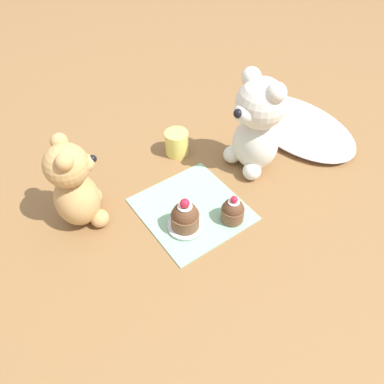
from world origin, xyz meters
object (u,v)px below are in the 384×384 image
at_px(teddy_bear_tan, 75,187).
at_px(cupcake_near_tan_bear, 185,216).
at_px(teddy_bear_cream, 257,124).
at_px(cupcake_near_cream_bear, 233,210).
at_px(juice_glass, 177,143).
at_px(saucer_plate, 185,226).

height_order(teddy_bear_tan, cupcake_near_tan_bear, teddy_bear_tan).
relative_size(teddy_bear_cream, cupcake_near_cream_bear, 3.59).
xyz_separation_m(teddy_bear_cream, cupcake_near_cream_bear, (0.11, -0.15, -0.09)).
bearing_deg(cupcake_near_tan_bear, teddy_bear_cream, 105.74).
distance_m(cupcake_near_cream_bear, juice_glass, 0.25).
distance_m(saucer_plate, cupcake_near_tan_bear, 0.03).
relative_size(teddy_bear_tan, cupcake_near_tan_bear, 2.63).
height_order(teddy_bear_cream, cupcake_near_tan_bear, teddy_bear_cream).
distance_m(teddy_bear_tan, juice_glass, 0.29).
distance_m(teddy_bear_tan, cupcake_near_tan_bear, 0.23).
bearing_deg(juice_glass, cupcake_near_tan_bear, -29.96).
height_order(teddy_bear_cream, saucer_plate, teddy_bear_cream).
relative_size(saucer_plate, cupcake_near_tan_bear, 0.97).
bearing_deg(teddy_bear_tan, saucer_plate, -119.80).
height_order(teddy_bear_tan, juice_glass, teddy_bear_tan).
bearing_deg(cupcake_near_cream_bear, juice_glass, 173.48).
bearing_deg(cupcake_near_tan_bear, juice_glass, 150.04).
height_order(saucer_plate, juice_glass, juice_glass).
relative_size(cupcake_near_cream_bear, cupcake_near_tan_bear, 0.86).
bearing_deg(cupcake_near_tan_bear, saucer_plate, -90.00).
bearing_deg(teddy_bear_cream, saucer_plate, -73.78).
relative_size(teddy_bear_cream, saucer_plate, 3.19).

